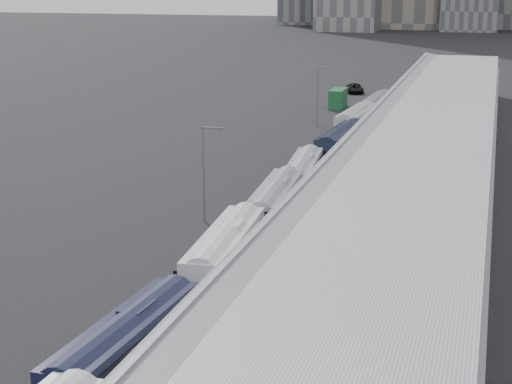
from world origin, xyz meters
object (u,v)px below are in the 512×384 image
at_px(suv, 355,88).
at_px(street_lamp_near, 206,167).
at_px(street_lamp_far, 319,91).
at_px(shipping_container, 338,99).
at_px(bus_5, 341,147).
at_px(bus_6, 356,125).
at_px(bus_1, 126,356).
at_px(bus_4, 303,178).
at_px(bus_3, 275,209).
at_px(bus_7, 377,109).
at_px(bus_2, 226,260).

bearing_deg(suv, street_lamp_near, -105.06).
distance_m(street_lamp_far, shipping_container, 17.36).
xyz_separation_m(bus_5, street_lamp_near, (-6.71, -26.96, 3.17)).
relative_size(bus_6, shipping_container, 2.50).
xyz_separation_m(street_lamp_far, shipping_container, (-0.44, 17.02, -3.35)).
height_order(bus_6, street_lamp_far, street_lamp_far).
xyz_separation_m(bus_1, shipping_container, (-6.41, 94.95, -0.11)).
height_order(bus_4, shipping_container, bus_4).
relative_size(bus_6, street_lamp_far, 1.61).
height_order(bus_1, bus_5, bus_5).
bearing_deg(bus_4, street_lamp_far, 94.04).
height_order(bus_1, street_lamp_near, street_lamp_near).
relative_size(bus_3, bus_4, 1.06).
height_order(bus_1, bus_4, bus_1).
height_order(bus_7, street_lamp_near, street_lamp_near).
relative_size(bus_2, bus_4, 1.09).
height_order(bus_5, suv, bus_5).
height_order(bus_4, bus_5, bus_5).
height_order(bus_7, shipping_container, bus_7).
height_order(bus_5, bus_7, bus_5).
bearing_deg(bus_7, bus_4, -88.21).
bearing_deg(street_lamp_far, bus_5, -72.11).
height_order(bus_5, street_lamp_far, street_lamp_far).
distance_m(bus_2, bus_6, 55.70).
distance_m(street_lamp_far, suv, 35.36).
xyz_separation_m(bus_6, bus_7, (0.73, 13.96, -0.07)).
distance_m(bus_1, bus_7, 85.13).
height_order(bus_6, suv, bus_6).
xyz_separation_m(bus_3, bus_4, (-0.24, 11.51, -0.09)).
height_order(bus_4, bus_6, bus_6).
distance_m(bus_5, bus_7, 28.99).
xyz_separation_m(bus_4, bus_7, (0.98, 44.35, 0.03)).
relative_size(bus_5, bus_7, 1.06).
xyz_separation_m(shipping_container, suv, (-0.30, 18.10, -0.67)).
bearing_deg(shipping_container, bus_5, -79.61).
xyz_separation_m(bus_4, street_lamp_far, (-6.09, 37.15, 3.31)).
xyz_separation_m(street_lamp_far, suv, (-0.74, 35.12, -4.02)).
relative_size(bus_2, bus_5, 1.01).
bearing_deg(shipping_container, street_lamp_near, -89.84).
bearing_deg(suv, bus_1, -102.38).
relative_size(bus_4, street_lamp_far, 1.51).
relative_size(bus_3, street_lamp_far, 1.59).
bearing_deg(bus_3, bus_4, 87.44).
distance_m(bus_1, street_lamp_far, 78.22).
relative_size(bus_7, shipping_container, 2.38).
xyz_separation_m(bus_6, suv, (-7.08, 41.88, -0.81)).
bearing_deg(street_lamp_far, bus_6, -46.85).
xyz_separation_m(bus_3, bus_5, (0.71, 26.87, 0.03)).
bearing_deg(bus_3, bus_7, 85.49).
bearing_deg(bus_4, suv, 90.13).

